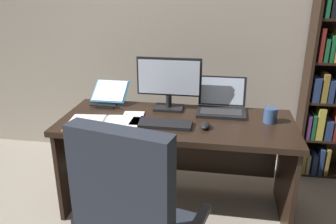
% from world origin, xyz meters
% --- Properties ---
extents(wall_back, '(5.36, 0.12, 2.53)m').
position_xyz_m(wall_back, '(0.00, 2.00, 1.27)').
color(wall_back, '#A89E8E').
rests_on(wall_back, ground).
extents(desk, '(1.66, 0.70, 0.72)m').
position_xyz_m(desk, '(0.05, 1.13, 0.53)').
color(desk, black).
rests_on(desk, ground).
extents(monitor, '(0.49, 0.16, 0.40)m').
position_xyz_m(monitor, '(-0.04, 1.27, 0.92)').
color(monitor, black).
rests_on(monitor, desk).
extents(laptop, '(0.36, 0.29, 0.25)m').
position_xyz_m(laptop, '(0.36, 1.28, 0.77)').
color(laptop, black).
rests_on(laptop, desk).
extents(keyboard, '(0.42, 0.15, 0.02)m').
position_xyz_m(keyboard, '(-0.04, 0.93, 0.73)').
color(keyboard, black).
rests_on(keyboard, desk).
extents(computer_mouse, '(0.06, 0.10, 0.04)m').
position_xyz_m(computer_mouse, '(0.26, 0.93, 0.74)').
color(computer_mouse, black).
rests_on(computer_mouse, desk).
extents(reading_stand_with_book, '(0.28, 0.27, 0.16)m').
position_xyz_m(reading_stand_with_book, '(-0.54, 1.33, 0.80)').
color(reading_stand_with_book, black).
rests_on(reading_stand_with_book, desk).
extents(open_binder, '(0.53, 0.33, 0.02)m').
position_xyz_m(open_binder, '(-0.43, 0.88, 0.73)').
color(open_binder, orange).
rests_on(open_binder, desk).
extents(notepad, '(0.17, 0.22, 0.01)m').
position_xyz_m(notepad, '(-0.27, 1.05, 0.73)').
color(notepad, white).
rests_on(notepad, desk).
extents(pen, '(0.14, 0.01, 0.01)m').
position_xyz_m(pen, '(-0.25, 1.05, 0.74)').
color(pen, navy).
rests_on(pen, notepad).
extents(coffee_mug, '(0.09, 0.09, 0.11)m').
position_xyz_m(coffee_mug, '(0.70, 1.12, 0.77)').
color(coffee_mug, '#334C7A').
rests_on(coffee_mug, desk).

